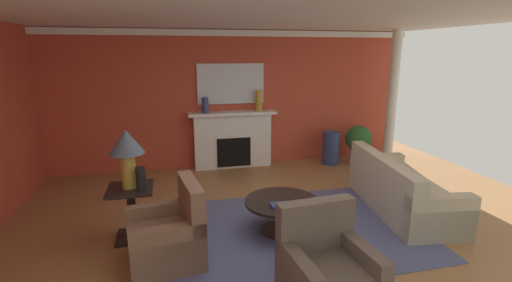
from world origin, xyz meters
TOP-DOWN VIEW (x-y plane):
  - ground_plane at (0.00, 0.00)m, footprint 9.42×9.42m
  - wall_fireplace at (0.00, 3.14)m, footprint 7.85×0.12m
  - ceiling_panel at (0.00, 0.30)m, footprint 7.85×6.77m
  - crown_moulding at (0.00, 3.06)m, footprint 7.85×0.08m
  - area_rug at (0.14, -0.05)m, footprint 3.75×2.50m
  - fireplace at (-0.00, 2.93)m, footprint 1.80×0.35m
  - mantel_mirror at (-0.00, 3.05)m, footprint 1.38×0.04m
  - sofa at (2.09, 0.18)m, footprint 1.17×2.20m
  - armchair_near_window at (-1.34, -0.44)m, footprint 0.91×0.91m
  - armchair_facing_fireplace at (0.13, -1.52)m, footprint 0.86×0.86m
  - coffee_table at (0.14, -0.05)m, footprint 1.00×1.00m
  - side_table at (-1.79, 0.24)m, footprint 0.56×0.56m
  - table_lamp at (-1.79, 0.24)m, footprint 0.44×0.44m
  - vase_tall_corner at (2.10, 2.63)m, footprint 0.36×0.36m
  - vase_mantel_right at (0.55, 2.88)m, footprint 0.14×0.14m
  - vase_mantel_left at (-0.55, 2.88)m, footprint 0.13×0.13m
  - vase_on_side_table at (-1.64, 0.12)m, footprint 0.13×0.13m
  - book_red_cover at (0.03, -0.23)m, footprint 0.20×0.17m
  - potted_plant at (2.70, 2.57)m, footprint 0.56×0.56m
  - column_white at (3.22, 2.24)m, footprint 0.20×0.20m

SIDE VIEW (x-z plane):
  - ground_plane at x=0.00m, z-range 0.00..0.00m
  - area_rug at x=0.14m, z-range 0.00..0.01m
  - sofa at x=2.09m, z-range -0.13..0.72m
  - armchair_near_window at x=-1.34m, z-range -0.17..0.78m
  - armchair_facing_fireplace at x=0.13m, z-range -0.17..0.78m
  - coffee_table at x=0.14m, z-range 0.11..0.56m
  - vase_tall_corner at x=2.10m, z-range 0.00..0.72m
  - side_table at x=-1.79m, z-range 0.05..0.75m
  - book_red_cover at x=0.03m, z-range 0.45..0.49m
  - potted_plant at x=2.70m, z-range 0.08..0.91m
  - fireplace at x=0.00m, z-range -0.03..1.15m
  - vase_on_side_table at x=-1.64m, z-range 0.70..0.99m
  - table_lamp at x=-1.79m, z-range 0.85..1.60m
  - vase_mantel_left at x=-0.55m, z-range 1.18..1.49m
  - vase_mantel_right at x=0.55m, z-range 1.18..1.61m
  - wall_fireplace at x=0.00m, z-range 0.00..2.82m
  - column_white at x=3.22m, z-range 0.00..2.82m
  - mantel_mirror at x=0.00m, z-range 1.33..2.15m
  - crown_moulding at x=0.00m, z-range 2.68..2.80m
  - ceiling_panel at x=0.00m, z-range 2.82..2.88m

